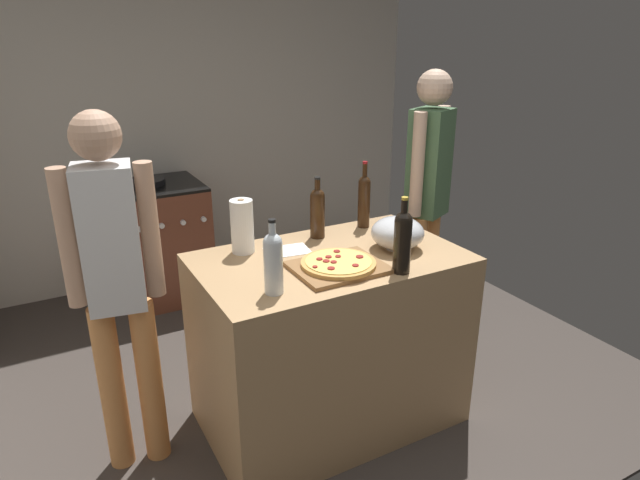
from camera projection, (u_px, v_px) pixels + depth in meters
name	position (u px, v px, depth m)	size (l,w,h in m)	color
ground_plane	(268.00, 352.00, 3.53)	(3.96, 3.54, 0.02)	#3F3833
kitchen_wall_rear	(184.00, 114.00, 4.31)	(3.96, 0.10, 2.60)	#BCB7AD
counter	(330.00, 341.00, 2.77)	(1.25, 0.76, 0.91)	tan
cutting_board	(338.00, 267.00, 2.46)	(0.40, 0.32, 0.02)	olive
pizza	(338.00, 263.00, 2.45)	(0.34, 0.34, 0.03)	tan
mixing_bowl	(398.00, 233.00, 2.67)	(0.26, 0.26, 0.16)	#B2B2B7
paper_towel_roll	(242.00, 226.00, 2.61)	(0.11, 0.11, 0.26)	white
wine_bottle_dark	(273.00, 260.00, 2.20)	(0.08, 0.08, 0.31)	silver
wine_bottle_green	(317.00, 211.00, 2.80)	(0.08, 0.08, 0.32)	#331E0F
wine_bottle_amber	(403.00, 239.00, 2.38)	(0.08, 0.08, 0.34)	black
wine_bottle_clear	(364.00, 199.00, 2.95)	(0.07, 0.07, 0.36)	#331E0F
recipe_sheet	(287.00, 251.00, 2.67)	(0.21, 0.15, 0.00)	white
stove	(164.00, 240.00, 4.13)	(0.59, 0.64, 0.92)	brown
person_in_stripes	(116.00, 277.00, 2.31)	(0.39, 0.24, 1.64)	#D88C4C
person_in_red	(427.00, 191.00, 3.36)	(0.36, 0.28, 1.71)	#D88C4C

